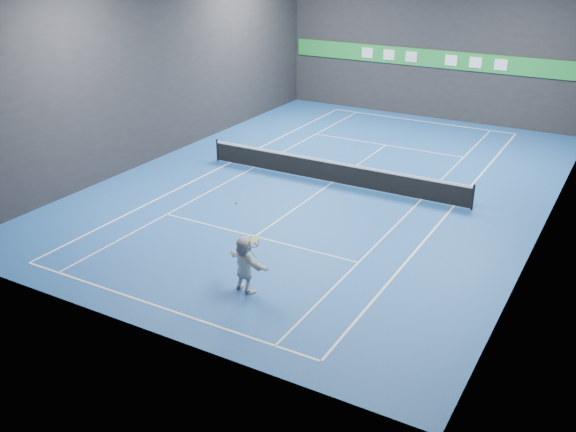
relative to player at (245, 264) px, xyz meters
The scene contains 19 objects.
ground 10.03m from the player, 100.48° to the left, with size 26.00×26.00×0.00m, color #1C509C.
wall_back 23.17m from the player, 94.55° to the left, with size 18.00×0.10×9.00m, color black.
wall_front 5.12m from the player, 119.73° to the right, with size 18.00×0.10×9.00m, color black.
wall_left 15.04m from the player, 137.77° to the left, with size 0.10×26.00×9.00m, color black.
wall_right 12.68m from the player, 53.81° to the left, with size 0.10×26.00×9.00m, color black.
baseline_near 2.90m from the player, 131.25° to the right, with size 10.98×0.08×0.01m, color white.
baseline_far 21.80m from the player, 94.78° to the left, with size 10.98×0.08×0.01m, color white.
sideline_doubles_left 12.27m from the player, 126.65° to the left, with size 0.08×23.78×0.01m, color white.
sideline_doubles_right 10.52m from the player, 69.49° to the left, with size 0.08×23.78×0.01m, color white.
sideline_singles_left 11.51m from the player, 121.11° to the left, with size 0.06×23.78×0.01m, color white.
sideline_singles_right 10.13m from the player, 76.85° to the left, with size 0.06×23.78×0.01m, color white.
service_line_near 3.98m from the player, 117.97° to the left, with size 8.23×0.06×0.01m, color white.
service_line_far 16.35m from the player, 96.39° to the left, with size 8.23×0.06×0.01m, color white.
center_service_line 10.03m from the player, 100.48° to the left, with size 0.06×12.80×0.01m, color white.
player is the anchor object (origin of this frame).
tennis_ball 1.93m from the player, 162.06° to the left, with size 0.07×0.07×0.07m, color #C3D323.
tennis_net 9.99m from the player, 100.48° to the left, with size 12.50×0.10×1.07m.
sponsor_banner 22.97m from the player, 94.56° to the left, with size 17.64×0.11×1.00m.
tennis_racket 0.81m from the player, ahead, with size 0.40×0.34×0.71m.
Camera 1 is at (11.49, -24.16, 10.07)m, focal length 40.00 mm.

